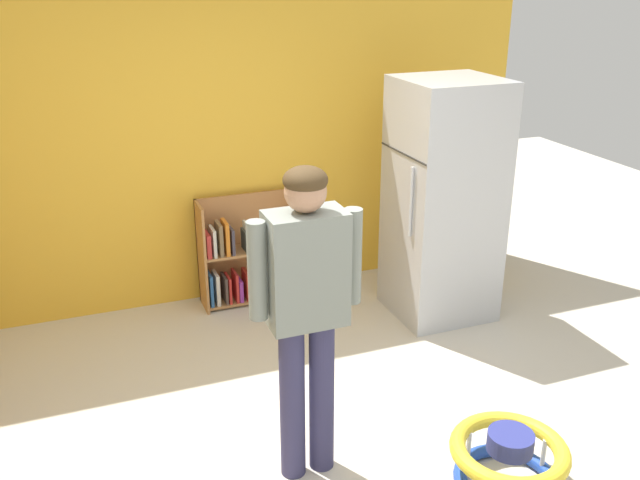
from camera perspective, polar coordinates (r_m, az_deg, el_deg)
ground_plane at (r=3.91m, az=-0.12°, el=-18.36°), size 12.00×12.00×0.00m
back_wall at (r=5.37m, az=-9.18°, el=8.81°), size 5.20×0.06×2.70m
refrigerator at (r=5.22m, az=10.02°, el=3.14°), size 0.73×0.68×1.78m
bookshelf at (r=5.53m, az=-6.27°, el=-1.37°), size 0.80×0.28×0.85m
standing_person at (r=3.38m, az=-1.13°, el=-4.87°), size 0.57×0.22×1.67m
baby_walker at (r=3.85m, az=15.08°, el=-16.92°), size 0.60×0.60×0.32m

